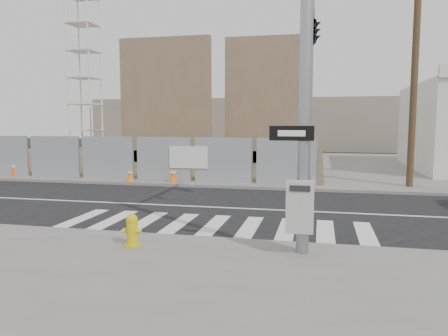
% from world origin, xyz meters
% --- Properties ---
extents(ground, '(100.00, 100.00, 0.00)m').
position_xyz_m(ground, '(0.00, 0.00, 0.00)').
color(ground, black).
rests_on(ground, ground).
extents(sidewalk_far, '(50.00, 20.00, 0.12)m').
position_xyz_m(sidewalk_far, '(0.00, 14.00, 0.06)').
color(sidewalk_far, slate).
rests_on(sidewalk_far, ground).
extents(signal_pole, '(0.96, 5.87, 7.00)m').
position_xyz_m(signal_pole, '(2.49, -2.05, 4.78)').
color(signal_pole, gray).
rests_on(signal_pole, sidewalk_near).
extents(chain_link_fence, '(24.60, 0.04, 2.00)m').
position_xyz_m(chain_link_fence, '(-10.00, 5.00, 1.12)').
color(chain_link_fence, gray).
rests_on(chain_link_fence, sidewalk_far).
extents(concrete_wall_left, '(6.00, 1.30, 8.00)m').
position_xyz_m(concrete_wall_left, '(-7.00, 13.08, 3.38)').
color(concrete_wall_left, brown).
rests_on(concrete_wall_left, sidewalk_far).
extents(concrete_wall_right, '(5.50, 1.30, 8.00)m').
position_xyz_m(concrete_wall_right, '(-0.50, 14.08, 3.38)').
color(concrete_wall_right, brown).
rests_on(concrete_wall_right, sidewalk_far).
extents(crane_tower, '(2.60, 2.60, 18.15)m').
position_xyz_m(crane_tower, '(-15.00, 17.00, 9.02)').
color(crane_tower, slate).
rests_on(crane_tower, sidewalk_far).
extents(utility_pole_right, '(1.60, 0.28, 10.00)m').
position_xyz_m(utility_pole_right, '(6.50, 5.50, 5.20)').
color(utility_pole_right, '#503E25').
rests_on(utility_pole_right, sidewalk_far).
extents(fire_hydrant, '(0.49, 0.49, 0.71)m').
position_xyz_m(fire_hydrant, '(-1.19, -5.12, 0.47)').
color(fire_hydrant, gold).
rests_on(fire_hydrant, sidewalk_near).
extents(traffic_cone_b, '(0.42, 0.42, 0.72)m').
position_xyz_m(traffic_cone_b, '(-12.14, 5.05, 0.47)').
color(traffic_cone_b, '#FF540D').
rests_on(traffic_cone_b, sidewalk_far).
extents(traffic_cone_c, '(0.38, 0.38, 0.65)m').
position_xyz_m(traffic_cone_c, '(-5.54, 4.22, 0.44)').
color(traffic_cone_c, orange).
rests_on(traffic_cone_c, sidewalk_far).
extents(traffic_cone_d, '(0.43, 0.43, 0.69)m').
position_xyz_m(traffic_cone_d, '(-3.60, 4.52, 0.46)').
color(traffic_cone_d, orange).
rests_on(traffic_cone_d, sidewalk_far).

